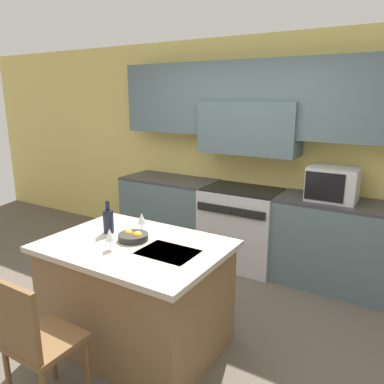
% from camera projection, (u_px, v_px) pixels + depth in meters
% --- Properties ---
extents(ground_plane, '(10.00, 10.00, 0.00)m').
position_uv_depth(ground_plane, '(163.00, 332.00, 3.28)').
color(ground_plane, brown).
extents(back_cabinetry, '(10.00, 0.46, 2.70)m').
position_uv_depth(back_cabinetry, '(254.00, 132.00, 4.47)').
color(back_cabinetry, '#DBC166').
rests_on(back_cabinetry, ground_plane).
extents(back_counter, '(3.39, 0.62, 0.95)m').
position_uv_depth(back_counter, '(242.00, 226.00, 4.54)').
color(back_counter, '#4C6066').
rests_on(back_counter, ground_plane).
extents(range_stove, '(0.90, 0.70, 0.95)m').
position_uv_depth(range_stove, '(242.00, 227.00, 4.53)').
color(range_stove, '#B7B7BC').
rests_on(range_stove, ground_plane).
extents(microwave, '(0.49, 0.37, 0.35)m').
position_uv_depth(microwave, '(333.00, 184.00, 3.88)').
color(microwave, '#B7B7BC').
rests_on(microwave, back_counter).
extents(kitchen_island, '(1.42, 1.01, 0.89)m').
position_uv_depth(kitchen_island, '(137.00, 294.00, 3.04)').
color(kitchen_island, brown).
rests_on(kitchen_island, ground_plane).
extents(island_chair, '(0.42, 0.40, 0.97)m').
position_uv_depth(island_chair, '(34.00, 338.00, 2.31)').
color(island_chair, brown).
rests_on(island_chair, ground_plane).
extents(wine_bottle, '(0.09, 0.09, 0.28)m').
position_uv_depth(wine_bottle, '(108.00, 221.00, 3.14)').
color(wine_bottle, black).
rests_on(wine_bottle, kitchen_island).
extents(wine_glass_near, '(0.07, 0.07, 0.17)m').
position_uv_depth(wine_glass_near, '(110.00, 235.00, 2.79)').
color(wine_glass_near, white).
rests_on(wine_glass_near, kitchen_island).
extents(wine_glass_far, '(0.07, 0.07, 0.17)m').
position_uv_depth(wine_glass_far, '(142.00, 219.00, 3.16)').
color(wine_glass_far, white).
rests_on(wine_glass_far, kitchen_island).
extents(fruit_bowl, '(0.24, 0.24, 0.08)m').
position_uv_depth(fruit_bowl, '(133.00, 237.00, 2.99)').
color(fruit_bowl, black).
rests_on(fruit_bowl, kitchen_island).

